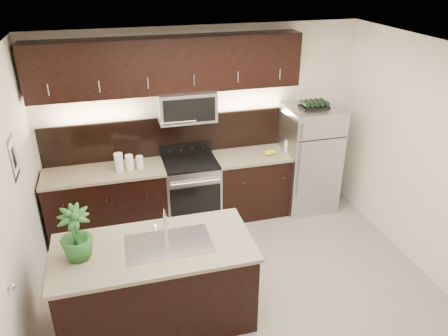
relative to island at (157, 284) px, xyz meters
name	(u,v)px	position (x,y,z in m)	size (l,w,h in m)	color
ground	(243,292)	(0.98, 0.15, -0.47)	(4.50, 4.50, 0.00)	gray
room_walls	(236,162)	(0.87, 0.11, 1.22)	(4.52, 4.02, 2.71)	silver
counter_run	(177,193)	(0.52, 1.84, 0.00)	(3.51, 0.65, 0.94)	black
upper_fixtures	(171,73)	(0.55, 1.98, 1.67)	(3.49, 0.40, 1.66)	black
island	(157,284)	(0.00, 0.00, 0.00)	(1.96, 0.96, 0.94)	black
sink_faucet	(168,242)	(0.15, 0.01, 0.48)	(0.84, 0.50, 0.28)	silver
refrigerator	(309,159)	(2.51, 1.78, 0.32)	(0.76, 0.69, 1.58)	#B2B2B7
wine_rack	(314,105)	(2.51, 1.78, 1.15)	(0.39, 0.24, 0.09)	black
plant	(75,234)	(-0.69, 0.01, 0.74)	(0.30, 0.30, 0.54)	#235723
canisters	(127,162)	(-0.12, 1.79, 0.58)	(0.37, 0.11, 0.25)	silver
french_press	(287,145)	(2.15, 1.79, 0.57)	(0.10, 0.10, 0.28)	silver
bananas	(266,153)	(1.82, 1.76, 0.50)	(0.19, 0.15, 0.06)	gold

